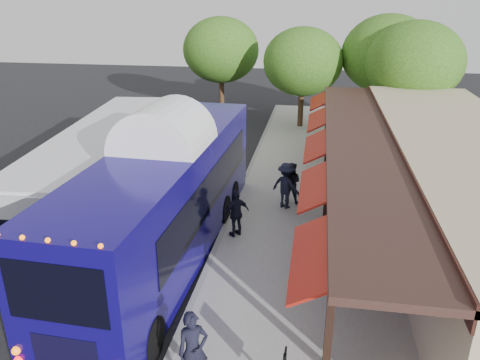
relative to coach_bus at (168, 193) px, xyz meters
The scene contains 14 objects.
ground 2.74m from the coach_bus, 25.73° to the right, with size 90.00×90.00×0.00m, color black.
sidewalk 7.56m from the coach_bus, 27.10° to the left, with size 10.00×40.00×0.15m, color #9E9B93.
curb 4.21m from the coach_bus, 65.56° to the left, with size 0.20×40.00×0.16m, color gray.
station_shelter 10.38m from the coach_bus, 18.56° to the left, with size 8.15×20.00×3.60m.
coach_bus is the anchor object (origin of this frame).
city_bus 4.66m from the coach_bus, 140.71° to the left, with size 4.01×12.93×3.42m.
ped_a 6.26m from the coach_bus, 67.82° to the right, with size 0.68×0.45×1.87m, color black.
ped_b 6.08m from the coach_bus, 50.66° to the left, with size 0.85×0.66×1.75m, color black.
ped_c 2.72m from the coach_bus, 32.98° to the left, with size 1.03×0.43×1.76m, color black.
ped_d 5.54m from the coach_bus, 48.23° to the left, with size 1.24×0.71×1.91m, color black.
tree_left 17.67m from the coach_bus, 78.15° to the left, with size 5.09×5.09×6.51m.
tree_mid 19.80m from the coach_bus, 63.35° to the left, with size 5.70×5.70×7.29m.
tree_right 18.19m from the coach_bus, 56.35° to the left, with size 5.51×5.51×7.05m.
tree_far 20.57m from the coach_bus, 96.62° to the left, with size 5.43×5.43×6.96m.
Camera 1 is at (3.21, -12.80, 8.24)m, focal length 35.00 mm.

